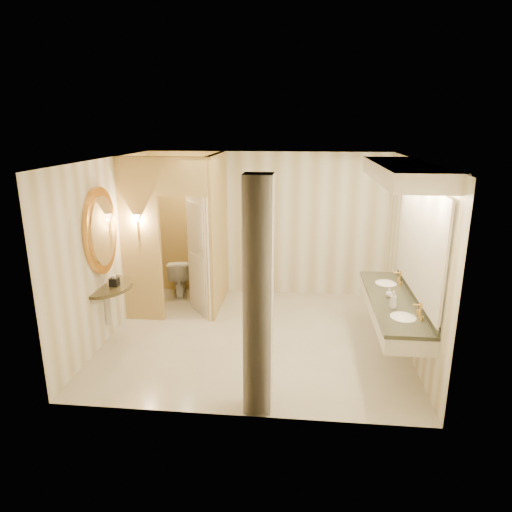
{
  "coord_description": "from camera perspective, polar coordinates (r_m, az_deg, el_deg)",
  "views": [
    {
      "loc": [
        0.67,
        -6.41,
        3.18
      ],
      "look_at": [
        -0.02,
        0.2,
        1.25
      ],
      "focal_mm": 32.0,
      "sensor_mm": 36.0,
      "label": 1
    }
  ],
  "objects": [
    {
      "name": "wall_sconce",
      "position": [
        7.46,
        -14.61,
        4.48
      ],
      "size": [
        0.14,
        0.14,
        0.42
      ],
      "color": "gold",
      "rests_on": "toilet_closet"
    },
    {
      "name": "toilet_closet",
      "position": [
        7.8,
        -7.62,
        2.75
      ],
      "size": [
        1.5,
        1.55,
        2.7
      ],
      "color": "tan",
      "rests_on": "floor"
    },
    {
      "name": "soap_bottle_b",
      "position": [
        6.56,
        16.32,
        -4.46
      ],
      "size": [
        0.11,
        0.11,
        0.12
      ],
      "primitive_type": "imported",
      "rotation": [
        0.0,
        0.0,
        0.09
      ],
      "color": "silver",
      "rests_on": "vanity"
    },
    {
      "name": "wall_left",
      "position": [
        7.28,
        -17.95,
        0.83
      ],
      "size": [
        0.02,
        4.0,
        2.7
      ],
      "primitive_type": "cube",
      "color": "white",
      "rests_on": "floor"
    },
    {
      "name": "tissue_box",
      "position": [
        7.05,
        -17.29,
        -3.11
      ],
      "size": [
        0.13,
        0.13,
        0.12
      ],
      "primitive_type": "cube",
      "rotation": [
        0.0,
        0.0,
        -0.03
      ],
      "color": "black",
      "rests_on": "console_shelf"
    },
    {
      "name": "console_shelf",
      "position": [
        7.01,
        -18.6,
        0.13
      ],
      "size": [
        0.98,
        0.98,
        1.94
      ],
      "color": "black",
      "rests_on": "floor"
    },
    {
      "name": "soap_bottle_a",
      "position": [
        6.28,
        16.89,
        -5.51
      ],
      "size": [
        0.06,
        0.06,
        0.12
      ],
      "primitive_type": "imported",
      "rotation": [
        0.0,
        0.0,
        -0.09
      ],
      "color": "beige",
      "rests_on": "vanity"
    },
    {
      "name": "pillar",
      "position": [
        4.98,
        0.29,
        -5.34
      ],
      "size": [
        0.31,
        0.31,
        2.7
      ],
      "primitive_type": "cube",
      "color": "silver",
      "rests_on": "floor"
    },
    {
      "name": "vanity",
      "position": [
        6.35,
        17.64,
        1.27
      ],
      "size": [
        0.75,
        2.52,
        2.09
      ],
      "color": "silver",
      "rests_on": "floor"
    },
    {
      "name": "wall_back",
      "position": [
        8.63,
        1.33,
        3.95
      ],
      "size": [
        4.5,
        0.02,
        2.7
      ],
      "primitive_type": "cube",
      "color": "white",
      "rests_on": "floor"
    },
    {
      "name": "floor",
      "position": [
        7.19,
        -0.04,
        -10.06
      ],
      "size": [
        4.5,
        4.5,
        0.0
      ],
      "primitive_type": "plane",
      "color": "beige",
      "rests_on": "ground"
    },
    {
      "name": "ceiling",
      "position": [
        6.47,
        -0.04,
        11.94
      ],
      "size": [
        4.5,
        4.5,
        0.0
      ],
      "primitive_type": "plane",
      "rotation": [
        3.14,
        0.0,
        0.0
      ],
      "color": "white",
      "rests_on": "wall_back"
    },
    {
      "name": "toilet",
      "position": [
        8.84,
        -9.6,
        -2.6
      ],
      "size": [
        0.57,
        0.79,
        0.73
      ],
      "primitive_type": "imported",
      "rotation": [
        0.0,
        0.0,
        3.38
      ],
      "color": "white",
      "rests_on": "floor"
    },
    {
      "name": "wall_front",
      "position": [
        4.82,
        -2.51,
        -6.11
      ],
      "size": [
        4.5,
        0.02,
        2.7
      ],
      "primitive_type": "cube",
      "color": "white",
      "rests_on": "floor"
    },
    {
      "name": "soap_bottle_c",
      "position": [
        6.18,
        16.79,
        -5.26
      ],
      "size": [
        0.1,
        0.1,
        0.23
      ],
      "primitive_type": "imported",
      "rotation": [
        0.0,
        0.0,
        -0.13
      ],
      "color": "#C6B28C",
      "rests_on": "vanity"
    },
    {
      "name": "wall_right",
      "position": [
        6.85,
        19.02,
        -0.19
      ],
      "size": [
        0.02,
        4.0,
        2.7
      ],
      "primitive_type": "cube",
      "color": "white",
      "rests_on": "floor"
    }
  ]
}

